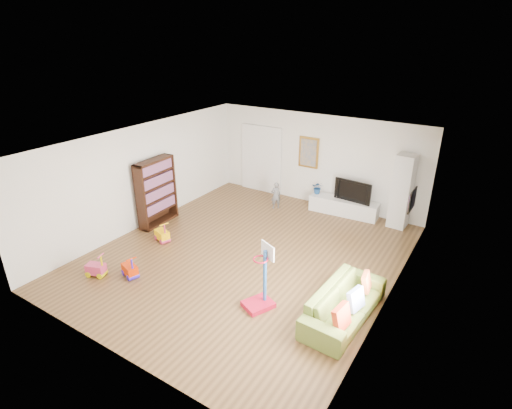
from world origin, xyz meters
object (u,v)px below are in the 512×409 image
Objects in this scene: media_console at (344,207)px; sofa at (344,303)px; bookshelf at (156,192)px; basketball_hoop at (258,277)px.

media_console is 0.92× the size of sofa.
bookshelf is 5.85m from sofa.
sofa is (5.72, -1.06, -0.59)m from bookshelf.
sofa is 1.63m from basketball_hoop.
sofa is 1.60× the size of basketball_hoop.
bookshelf is at bearing -144.71° from media_console.
basketball_hoop is (-1.48, -0.58, 0.35)m from sofa.
bookshelf is 4.55m from basketball_hoop.
basketball_hoop is (4.23, -1.64, -0.24)m from bookshelf.
bookshelf reaches higher than sofa.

